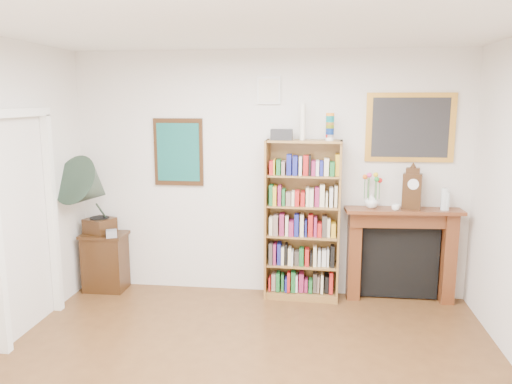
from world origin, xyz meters
TOP-DOWN VIEW (x-y plane):
  - room at (0.00, 0.00)m, footprint 4.51×5.01m
  - door_casing at (-2.21, 1.20)m, footprint 0.08×1.02m
  - teal_poster at (-1.05, 2.48)m, footprint 0.58×0.04m
  - small_picture at (0.00, 2.48)m, footprint 0.26×0.04m
  - gilt_painting at (1.55, 2.48)m, footprint 0.95×0.04m
  - bookshelf at (0.41, 2.33)m, footprint 0.85×0.34m
  - side_cabinet at (-1.93, 2.29)m, footprint 0.51×0.37m
  - fireplace at (1.51, 2.40)m, footprint 1.28×0.38m
  - gramophone at (-1.98, 2.15)m, footprint 0.80×0.88m
  - cd_stack at (-1.78, 2.16)m, footprint 0.16×0.16m
  - mantel_clock at (1.58, 2.34)m, footprint 0.22×0.15m
  - flower_vase at (1.16, 2.36)m, footprint 0.18×0.18m
  - teacup at (1.40, 2.26)m, footprint 0.10×0.10m
  - bottle_left at (1.93, 2.35)m, footprint 0.07×0.07m
  - bottle_right at (1.95, 2.34)m, footprint 0.06×0.06m

SIDE VIEW (x-z plane):
  - side_cabinet at x=-1.93m, z-range 0.00..0.70m
  - fireplace at x=1.51m, z-range 0.09..1.16m
  - cd_stack at x=-1.78m, z-range 0.70..0.78m
  - bookshelf at x=0.41m, z-range -0.03..2.06m
  - teacup at x=1.40m, z-range 1.07..1.14m
  - flower_vase at x=1.16m, z-range 1.07..1.23m
  - bottle_right at x=1.95m, z-range 1.07..1.27m
  - bottle_left at x=1.93m, z-range 1.07..1.31m
  - gramophone at x=-1.98m, z-range 0.76..1.71m
  - door_casing at x=-2.21m, z-range 0.18..2.35m
  - mantel_clock at x=1.58m, z-range 1.06..1.52m
  - room at x=0.00m, z-range -0.01..2.81m
  - teal_poster at x=-1.05m, z-range 1.26..2.04m
  - gilt_painting at x=1.55m, z-range 1.58..2.33m
  - small_picture at x=0.00m, z-range 2.20..2.50m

